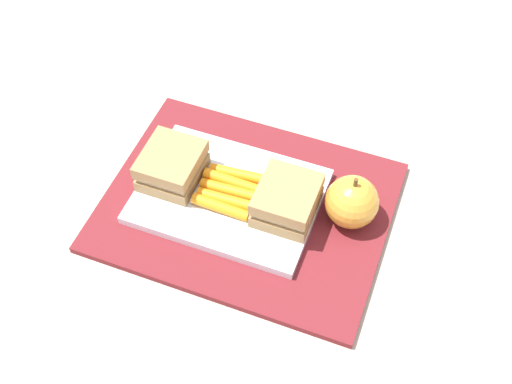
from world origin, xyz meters
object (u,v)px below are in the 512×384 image
Objects in this scene: sandwich_half_left at (172,166)px; carrot_sticks_bundle at (229,190)px; food_tray at (229,196)px; sandwich_half_right at (287,200)px; apple at (352,202)px.

carrot_sticks_bundle is (0.08, -0.00, -0.02)m from sandwich_half_left.
sandwich_half_left is (-0.08, 0.00, 0.03)m from food_tray.
carrot_sticks_bundle is at bearing -61.56° from food_tray.
carrot_sticks_bundle is (0.00, -0.00, 0.01)m from food_tray.
sandwich_half_right is 0.08m from carrot_sticks_bundle.
sandwich_half_left is 1.00× the size of sandwich_half_right.
sandwich_half_left is at bearing 180.00° from food_tray.
carrot_sticks_bundle reaches higher than food_tray.
apple reaches higher than sandwich_half_right.
sandwich_half_right is 1.01× the size of carrot_sticks_bundle.
sandwich_half_left reaches higher than food_tray.
sandwich_half_right is at bearing 0.34° from carrot_sticks_bundle.
apple reaches higher than carrot_sticks_bundle.
food_tray is 2.88× the size of sandwich_half_right.
sandwich_half_right is at bearing 0.00° from sandwich_half_left.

